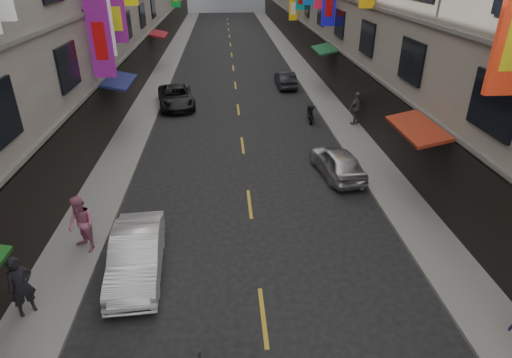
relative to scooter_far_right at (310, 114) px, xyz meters
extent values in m
cube|color=slate|center=(-10.19, 14.49, -0.38)|extent=(2.00, 90.00, 0.12)
cube|color=slate|center=(1.81, 14.49, -0.38)|extent=(2.00, 90.00, 0.12)
cube|color=black|center=(-11.14, 14.49, 1.06)|extent=(0.12, 85.50, 3.00)
cube|color=#66635E|center=(-11.13, 14.49, 2.76)|extent=(0.16, 90.00, 0.14)
cube|color=black|center=(2.76, 14.49, 1.06)|extent=(0.12, 85.50, 3.00)
cube|color=#66635E|center=(2.75, 14.49, 2.76)|extent=(0.16, 90.00, 0.14)
cube|color=#771576|center=(-10.58, -3.33, 6.12)|extent=(1.01, 0.18, 5.90)
cylinder|color=black|center=(-10.63, -3.33, 6.12)|extent=(1.11, 0.08, 0.08)
cube|color=white|center=(-10.74, -1.44, 5.32)|extent=(0.70, 0.18, 3.08)
cylinder|color=black|center=(-10.79, -1.44, 5.32)|extent=(0.80, 0.08, 0.08)
cube|color=maroon|center=(2.11, -9.51, 2.56)|extent=(1.39, 3.20, 0.41)
cube|color=navy|center=(-10.49, -1.51, 2.56)|extent=(1.39, 3.20, 0.41)
cube|color=#165229|center=(2.11, 6.49, 2.56)|extent=(1.39, 3.20, 0.41)
cube|color=maroon|center=(-10.49, 14.49, 2.56)|extent=(1.39, 3.20, 0.41)
cube|color=gold|center=(-4.19, -15.51, -0.44)|extent=(0.12, 2.20, 0.01)
cube|color=gold|center=(-4.19, -9.51, -0.44)|extent=(0.12, 2.20, 0.01)
cube|color=gold|center=(-4.19, -3.51, -0.44)|extent=(0.12, 2.20, 0.01)
cube|color=gold|center=(-4.19, 2.49, -0.44)|extent=(0.12, 2.20, 0.01)
cube|color=gold|center=(-4.19, 8.49, -0.44)|extent=(0.12, 2.20, 0.01)
cube|color=gold|center=(-4.19, 14.49, -0.44)|extent=(0.12, 2.20, 0.01)
cube|color=gold|center=(-4.19, 20.49, -0.44)|extent=(0.12, 2.20, 0.01)
cube|color=gold|center=(-4.19, 26.49, -0.44)|extent=(0.12, 2.20, 0.01)
cube|color=gold|center=(-4.19, 32.49, -0.44)|extent=(0.12, 2.20, 0.01)
cube|color=gold|center=(-4.19, 38.49, -0.44)|extent=(0.12, 2.20, 0.01)
cube|color=gold|center=(-4.19, 44.49, -0.44)|extent=(0.12, 2.20, 0.01)
cube|color=gold|center=(-4.19, 50.49, -0.44)|extent=(0.12, 2.20, 0.01)
cylinder|color=black|center=(-0.07, -0.68, -0.19)|extent=(0.17, 0.51, 0.50)
cylinder|color=black|center=(0.07, 0.62, -0.19)|extent=(0.17, 0.51, 0.50)
cube|color=black|center=(0.00, -0.03, -0.04)|extent=(0.44, 1.32, 0.18)
cube|color=black|center=(0.02, 0.22, 0.31)|extent=(0.38, 0.58, 0.22)
cylinder|color=black|center=(-0.06, -0.58, 0.26)|extent=(0.12, 0.36, 0.88)
cylinder|color=black|center=(-0.06, -0.58, 0.61)|extent=(0.50, 0.11, 0.06)
imported|color=white|center=(-7.81, -13.41, 0.23)|extent=(1.69, 4.17, 1.35)
imported|color=black|center=(-8.19, 3.44, 0.21)|extent=(2.91, 4.98, 1.30)
imported|color=silver|center=(-0.19, -7.28, 0.20)|extent=(2.04, 3.95, 1.28)
imported|color=#222228|center=(-0.43, 7.68, 0.15)|extent=(1.34, 3.61, 1.18)
imported|color=black|center=(-10.45, -14.97, 0.56)|extent=(0.87, 0.87, 1.76)
imported|color=#C3678B|center=(-9.68, -12.23, 0.64)|extent=(1.12, 1.10, 1.92)
imported|color=#555557|center=(2.41, -1.12, 0.62)|extent=(1.27, 1.06, 1.88)
camera|label=1|loc=(-5.01, -23.99, 8.06)|focal=30.00mm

